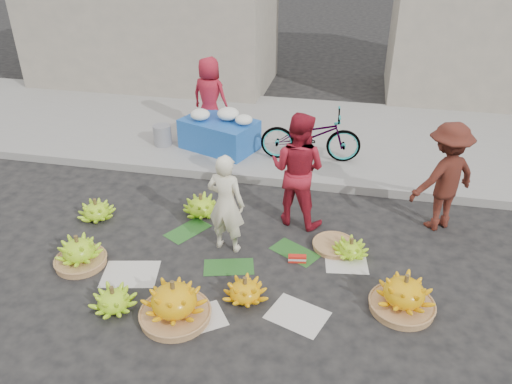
% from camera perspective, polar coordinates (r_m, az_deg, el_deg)
% --- Properties ---
extents(ground, '(80.00, 80.00, 0.00)m').
position_cam_1_polar(ground, '(6.73, -1.86, -7.66)').
color(ground, black).
rests_on(ground, ground).
extents(curb, '(40.00, 0.25, 0.15)m').
position_cam_1_polar(curb, '(8.51, 1.60, 1.55)').
color(curb, gray).
rests_on(curb, ground).
extents(sidewalk, '(40.00, 4.00, 0.12)m').
position_cam_1_polar(sidewalk, '(10.40, 3.73, 6.79)').
color(sidewalk, gray).
rests_on(sidewalk, ground).
extents(building_left, '(6.00, 3.00, 4.00)m').
position_cam_1_polar(building_left, '(13.65, -11.91, 20.25)').
color(building_left, '#9E9381').
rests_on(building_left, sidewalk).
extents(newspaper_scatter, '(3.20, 1.80, 0.00)m').
position_cam_1_polar(newspaper_scatter, '(6.13, -3.65, -12.05)').
color(newspaper_scatter, silver).
rests_on(newspaper_scatter, ground).
extents(banana_leaves, '(2.00, 1.00, 0.00)m').
position_cam_1_polar(banana_leaves, '(6.91, -2.28, -6.54)').
color(banana_leaves, '#1D521B').
rests_on(banana_leaves, ground).
extents(banana_bunch_0, '(0.66, 0.66, 0.45)m').
position_cam_1_polar(banana_bunch_0, '(6.92, -19.57, -6.50)').
color(banana_bunch_0, '#9D6D41').
rests_on(banana_bunch_0, ground).
extents(banana_bunch_1, '(0.67, 0.67, 0.33)m').
position_cam_1_polar(banana_bunch_1, '(6.13, -15.98, -11.73)').
color(banana_bunch_1, '#82C71C').
rests_on(banana_bunch_1, ground).
extents(banana_bunch_2, '(0.83, 0.83, 0.53)m').
position_cam_1_polar(banana_bunch_2, '(5.80, -9.34, -12.30)').
color(banana_bunch_2, '#9D6D41').
rests_on(banana_bunch_2, ground).
extents(banana_bunch_3, '(0.60, 0.60, 0.33)m').
position_cam_1_polar(banana_bunch_3, '(6.02, -1.27, -11.16)').
color(banana_bunch_3, '#F7B50C').
rests_on(banana_bunch_3, ground).
extents(banana_bunch_4, '(0.81, 0.81, 0.50)m').
position_cam_1_polar(banana_bunch_4, '(6.09, 16.53, -11.15)').
color(banana_bunch_4, '#9D6D41').
rests_on(banana_bunch_4, ground).
extents(banana_bunch_5, '(0.54, 0.54, 0.29)m').
position_cam_1_polar(banana_bunch_5, '(6.83, 10.78, -6.39)').
color(banana_bunch_5, '#82C71C').
rests_on(banana_bunch_5, ground).
extents(banana_bunch_6, '(0.59, 0.59, 0.33)m').
position_cam_1_polar(banana_bunch_6, '(7.86, -17.78, -1.98)').
color(banana_bunch_6, '#82C71C').
rests_on(banana_bunch_6, ground).
extents(banana_bunch_7, '(0.69, 0.69, 0.36)m').
position_cam_1_polar(banana_bunch_7, '(7.61, -6.30, -1.57)').
color(banana_bunch_7, '#82C71C').
rests_on(banana_bunch_7, ground).
extents(basket_spare, '(0.75, 0.75, 0.07)m').
position_cam_1_polar(basket_spare, '(7.00, 8.92, -6.06)').
color(basket_spare, '#9D6D41').
rests_on(basket_spare, ground).
extents(incense_stack, '(0.25, 0.11, 0.10)m').
position_cam_1_polar(incense_stack, '(6.67, 4.73, -7.58)').
color(incense_stack, red).
rests_on(incense_stack, ground).
extents(vendor_cream, '(0.56, 0.41, 1.41)m').
position_cam_1_polar(vendor_cream, '(6.57, -3.45, -1.35)').
color(vendor_cream, '#F2ECCB').
rests_on(vendor_cream, ground).
extents(vendor_red, '(0.98, 0.85, 1.71)m').
position_cam_1_polar(vendor_red, '(7.11, 4.79, 2.55)').
color(vendor_red, '#B31B2A').
rests_on(vendor_red, ground).
extents(man_striped, '(1.20, 1.09, 1.61)m').
position_cam_1_polar(man_striped, '(7.48, 20.77, 1.61)').
color(man_striped, maroon).
rests_on(man_striped, ground).
extents(flower_table, '(1.55, 1.26, 0.78)m').
position_cam_1_polar(flower_table, '(9.42, -4.18, 6.82)').
color(flower_table, '#194FA8').
rests_on(flower_table, sidewalk).
extents(grey_bucket, '(0.34, 0.34, 0.39)m').
position_cam_1_polar(grey_bucket, '(9.77, -10.64, 6.40)').
color(grey_bucket, gray).
rests_on(grey_bucket, sidewalk).
extents(flower_vendor, '(0.85, 0.65, 1.55)m').
position_cam_1_polar(flower_vendor, '(9.95, -5.30, 10.80)').
color(flower_vendor, '#B31B2A').
rests_on(flower_vendor, sidewalk).
extents(bicycle, '(0.77, 1.83, 0.93)m').
position_cam_1_polar(bicycle, '(8.95, 6.26, 6.46)').
color(bicycle, gray).
rests_on(bicycle, sidewalk).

